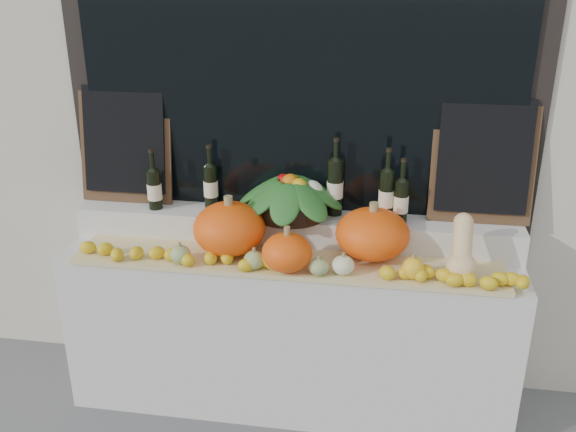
{
  "coord_description": "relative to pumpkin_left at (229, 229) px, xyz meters",
  "views": [
    {
      "loc": [
        0.45,
        -1.36,
        2.31
      ],
      "look_at": [
        0.0,
        1.45,
        1.12
      ],
      "focal_mm": 40.0,
      "sensor_mm": 36.0,
      "label": 1
    }
  ],
  "objects": [
    {
      "name": "chalkboard_left",
      "position": [
        -0.63,
        0.29,
        0.33
      ],
      "size": [
        0.5,
        0.12,
        0.62
      ],
      "rotation": [
        -0.16,
        0.0,
        0.0
      ],
      "color": "#4C331E",
      "rests_on": "rear_tier"
    },
    {
      "name": "lemon_heap",
      "position": [
        0.29,
        -0.16,
        -0.1
      ],
      "size": [
        2.2,
        0.16,
        0.06
      ],
      "primitive_type": null,
      "color": "gold",
      "rests_on": "straw_bedding"
    },
    {
      "name": "wine_bottle_near_right",
      "position": [
        0.75,
        0.2,
        0.14
      ],
      "size": [
        0.08,
        0.08,
        0.38
      ],
      "color": "black",
      "rests_on": "rear_tier"
    },
    {
      "name": "wine_bottle_far_right",
      "position": [
        0.83,
        0.2,
        0.12
      ],
      "size": [
        0.08,
        0.08,
        0.33
      ],
      "color": "black",
      "rests_on": "rear_tier"
    },
    {
      "name": "produce_bowl",
      "position": [
        0.27,
        0.21,
        0.11
      ],
      "size": [
        0.58,
        0.58,
        0.23
      ],
      "color": "black",
      "rests_on": "rear_tier"
    },
    {
      "name": "wine_bottle_near_left",
      "position": [
        -0.16,
        0.26,
        0.12
      ],
      "size": [
        0.08,
        0.08,
        0.34
      ],
      "color": "black",
      "rests_on": "rear_tier"
    },
    {
      "name": "pumpkin_center",
      "position": [
        0.31,
        -0.14,
        -0.04
      ],
      "size": [
        0.29,
        0.29,
        0.18
      ],
      "primitive_type": "ellipsoid",
      "rotation": [
        0.0,
        0.0,
        0.29
      ],
      "color": "#FF580D",
      "rests_on": "straw_bedding"
    },
    {
      "name": "pumpkin_left",
      "position": [
        0.0,
        0.0,
        0.0
      ],
      "size": [
        0.45,
        0.45,
        0.26
      ],
      "primitive_type": "ellipsoid",
      "rotation": [
        0.0,
        0.0,
        -0.32
      ],
      "color": "#FF580D",
      "rests_on": "straw_bedding"
    },
    {
      "name": "chalkboard_right",
      "position": [
        1.21,
        0.29,
        0.33
      ],
      "size": [
        0.5,
        0.12,
        0.62
      ],
      "rotation": [
        -0.16,
        0.0,
        0.0
      ],
      "color": "#4C331E",
      "rests_on": "rear_tier"
    },
    {
      "name": "wine_bottle_tall",
      "position": [
        0.49,
        0.26,
        0.15
      ],
      "size": [
        0.08,
        0.08,
        0.4
      ],
      "color": "black",
      "rests_on": "rear_tier"
    },
    {
      "name": "decorative_gourds",
      "position": [
        0.34,
        -0.15,
        -0.08
      ],
      "size": [
        1.2,
        0.13,
        0.16
      ],
      "color": "#3A6B20",
      "rests_on": "straw_bedding"
    },
    {
      "name": "display_sill",
      "position": [
        0.29,
        0.08,
        -0.6
      ],
      "size": [
        2.3,
        0.55,
        0.88
      ],
      "primitive_type": "cube",
      "color": "silver",
      "rests_on": "ground"
    },
    {
      "name": "straw_bedding",
      "position": [
        0.29,
        -0.05,
        -0.14
      ],
      "size": [
        2.1,
        0.32,
        0.02
      ],
      "primitive_type": "cube",
      "color": "tan",
      "rests_on": "display_sill"
    },
    {
      "name": "rear_tier",
      "position": [
        0.29,
        0.23,
        -0.08
      ],
      "size": [
        2.3,
        0.25,
        0.16
      ],
      "primitive_type": "cube",
      "color": "silver",
      "rests_on": "display_sill"
    },
    {
      "name": "butternut_squash",
      "position": [
        1.11,
        -0.07,
        -0.01
      ],
      "size": [
        0.14,
        0.21,
        0.29
      ],
      "color": "#EEC68C",
      "rests_on": "straw_bedding"
    },
    {
      "name": "wine_bottle_far_left",
      "position": [
        -0.44,
        0.19,
        0.11
      ],
      "size": [
        0.08,
        0.08,
        0.32
      ],
      "color": "black",
      "rests_on": "rear_tier"
    },
    {
      "name": "pumpkin_right",
      "position": [
        0.7,
        0.06,
        -0.01
      ],
      "size": [
        0.41,
        0.41,
        0.25
      ],
      "primitive_type": "ellipsoid",
      "rotation": [
        0.0,
        0.0,
        -0.16
      ],
      "color": "#FF580D",
      "rests_on": "straw_bedding"
    }
  ]
}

